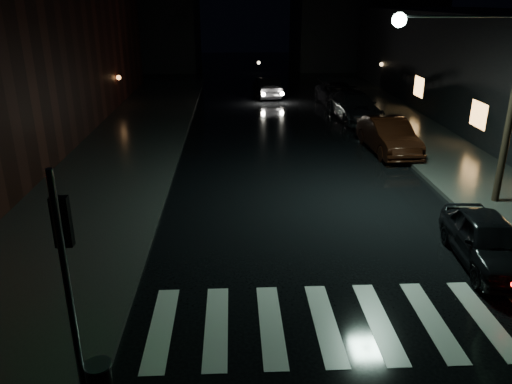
{
  "coord_description": "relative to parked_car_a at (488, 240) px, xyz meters",
  "views": [
    {
      "loc": [
        0.44,
        -8.64,
        6.7
      ],
      "look_at": [
        1.06,
        4.47,
        1.6
      ],
      "focal_mm": 35.0,
      "sensor_mm": 36.0,
      "label": 1
    }
  ],
  "objects": [
    {
      "name": "signal_pole_corner",
      "position": [
        -9.33,
        -4.46,
        0.87
      ],
      "size": [
        0.68,
        0.61,
        4.2
      ],
      "color": "slate",
      "rests_on": "ground"
    },
    {
      "name": "crosswalk",
      "position": [
        -4.19,
        -2.5,
        -0.67
      ],
      "size": [
        9.0,
        3.0,
        0.01
      ],
      "primitive_type": "cube",
      "color": "beige",
      "rests_on": "ground"
    },
    {
      "name": "sidewalk_right",
      "position": [
        2.81,
        11.0,
        -0.6
      ],
      "size": [
        4.0,
        44.0,
        0.15
      ],
      "primitive_type": "cube",
      "color": "#282826",
      "rests_on": "ground"
    },
    {
      "name": "building_far_right",
      "position": [
        6.81,
        42.0,
        2.83
      ],
      "size": [
        14.0,
        10.0,
        7.0
      ],
      "primitive_type": "cube",
      "color": "black",
      "rests_on": "ground"
    },
    {
      "name": "oncoming_car",
      "position": [
        -4.26,
        24.68,
        0.04
      ],
      "size": [
        1.93,
        4.45,
        1.42
      ],
      "primitive_type": "imported",
      "rotation": [
        0.0,
        0.0,
        3.24
      ],
      "color": "black",
      "rests_on": "ground"
    },
    {
      "name": "parked_car_a",
      "position": [
        0.0,
        0.0,
        0.0
      ],
      "size": [
        1.9,
        4.07,
        1.35
      ],
      "primitive_type": "imported",
      "rotation": [
        0.0,
        0.0,
        -0.08
      ],
      "color": "black",
      "rests_on": "ground"
    },
    {
      "name": "ground",
      "position": [
        -7.19,
        -3.0,
        -0.67
      ],
      "size": [
        120.0,
        120.0,
        0.0
      ],
      "primitive_type": "plane",
      "color": "black",
      "rests_on": "ground"
    },
    {
      "name": "parked_car_d",
      "position": [
        0.38,
        21.4,
        0.05
      ],
      "size": [
        2.72,
        5.37,
        1.45
      ],
      "primitive_type": "imported",
      "rotation": [
        0.0,
        0.0,
        0.06
      ],
      "color": "black",
      "rests_on": "ground"
    },
    {
      "name": "utility_pole",
      "position": [
        1.64,
        4.0,
        3.92
      ],
      "size": [
        4.92,
        0.44,
        8.0
      ],
      "color": "black",
      "rests_on": "ground"
    },
    {
      "name": "parked_car_c",
      "position": [
        0.41,
        17.2,
        0.12
      ],
      "size": [
        2.7,
        5.63,
        1.58
      ],
      "primitive_type": "imported",
      "rotation": [
        0.0,
        0.0,
        0.09
      ],
      "color": "black",
      "rests_on": "ground"
    },
    {
      "name": "building_far_left",
      "position": [
        -17.19,
        42.0,
        3.33
      ],
      "size": [
        14.0,
        10.0,
        8.0
      ],
      "primitive_type": "cube",
      "color": "black",
      "rests_on": "ground"
    },
    {
      "name": "parked_car_b",
      "position": [
        0.41,
        10.41,
        0.12
      ],
      "size": [
        1.94,
        4.89,
        1.58
      ],
      "primitive_type": "imported",
      "rotation": [
        0.0,
        0.0,
        0.05
      ],
      "color": "black",
      "rests_on": "ground"
    },
    {
      "name": "sidewalk_left",
      "position": [
        -12.19,
        11.0,
        -0.6
      ],
      "size": [
        6.0,
        44.0,
        0.15
      ],
      "primitive_type": "cube",
      "color": "#282826",
      "rests_on": "ground"
    }
  ]
}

